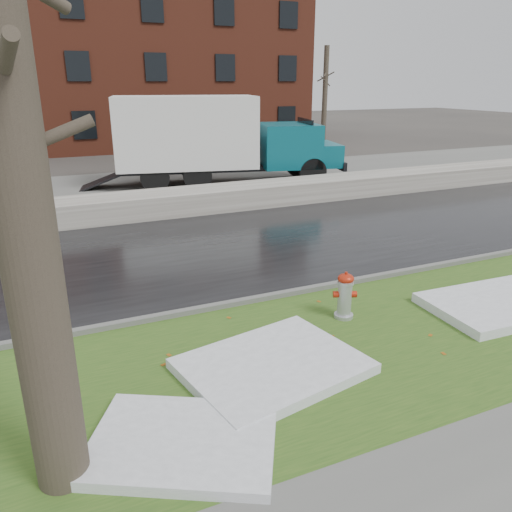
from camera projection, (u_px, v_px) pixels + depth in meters
name	position (u px, v px, depth m)	size (l,w,h in m)	color
ground	(254.00, 329.00, 8.98)	(120.00, 120.00, 0.00)	#47423D
verge	(286.00, 362.00, 7.90)	(60.00, 4.50, 0.04)	#2B4D19
road	(184.00, 254.00, 12.85)	(60.00, 7.00, 0.03)	black
parking_lot	(125.00, 191.00, 20.18)	(60.00, 9.00, 0.03)	slate
curb	(234.00, 304.00, 9.82)	(60.00, 0.15, 0.14)	slate
snowbank	(147.00, 205.00, 16.35)	(60.00, 1.60, 0.75)	#BCB7AC
brick_building	(103.00, 69.00, 33.94)	(26.00, 12.00, 10.00)	maroon
bg_tree_right	(325.00, 94.00, 34.70)	(1.40, 1.62, 6.50)	#504739
fire_hydrant	(345.00, 293.00, 9.18)	(0.45, 0.43, 0.91)	#AFB1B7
tree	(15.00, 161.00, 4.41)	(1.45, 1.72, 6.97)	#504739
box_truck	(214.00, 138.00, 20.93)	(11.09, 4.48, 3.66)	black
worker	(14.00, 181.00, 13.99)	(0.59, 0.39, 1.61)	black
snow_patch_near	(273.00, 366.00, 7.59)	(2.60, 2.00, 0.16)	white
snow_patch_far	(183.00, 442.00, 6.01)	(2.20, 1.60, 0.14)	white
snow_patch_side	(501.00, 304.00, 9.68)	(2.80, 1.80, 0.18)	white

